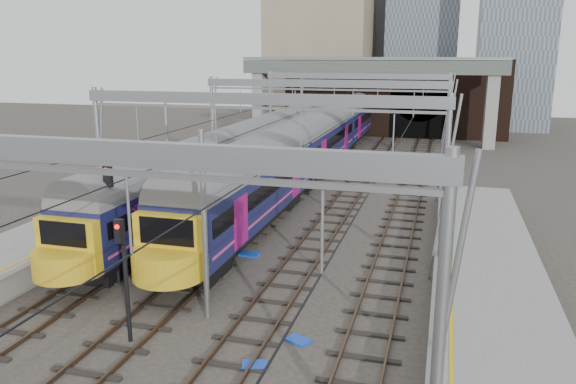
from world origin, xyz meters
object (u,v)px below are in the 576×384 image
(signal_near_centre, at_px, (124,264))
(train_second, at_px, (260,146))
(signal_near_left, at_px, (112,209))
(train_main, at_px, (338,127))

(signal_near_centre, bearing_deg, train_second, 91.76)
(signal_near_left, bearing_deg, signal_near_centre, -50.62)
(train_second, bearing_deg, signal_near_left, -87.37)
(train_main, distance_m, train_second, 12.66)
(signal_near_left, bearing_deg, train_main, 88.23)
(signal_near_left, xyz_separation_m, signal_near_centre, (3.16, -4.32, -0.48))
(train_main, height_order, signal_near_centre, train_main)
(signal_near_left, relative_size, signal_near_centre, 1.20)
(signal_near_centre, bearing_deg, train_main, 83.10)
(train_main, bearing_deg, signal_near_centre, -89.73)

